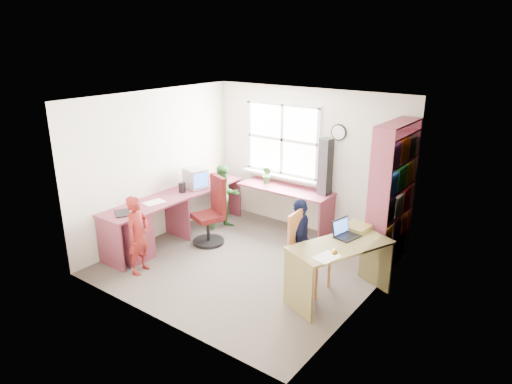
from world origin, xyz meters
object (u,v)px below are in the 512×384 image
Objects in this scene: l_desk at (168,221)px; laptop_left at (126,210)px; bookshelf at (391,201)px; person_red at (138,235)px; crt_monitor at (195,178)px; laptop_right at (345,232)px; potted_plant at (267,175)px; person_navy at (300,239)px; person_green at (225,197)px; wooden_chair at (305,248)px; right_desk at (340,259)px; cd_tower at (325,167)px; swivel_chair at (212,215)px.

l_desk is 0.73m from laptop_left.
bookshelf reaches higher than person_red.
laptop_right is at bearing 8.48° from crt_monitor.
l_desk is 9.66× the size of potted_plant.
bookshelf is (2.96, 1.47, 0.55)m from l_desk.
laptop_left is 0.34× the size of person_navy.
crt_monitor is 0.61m from person_green.
wooden_chair is at bearing -77.82° from person_red.
potted_plant is at bearing -23.54° from person_red.
right_desk is 1.30m from bookshelf.
cd_tower is 1.81m from person_green.
laptop_right is at bearing -103.62° from bookshelf.
potted_plant is (0.67, 1.72, 0.45)m from l_desk.
crt_monitor is at bearing -167.55° from right_desk.
right_desk is 3.10m from laptop_left.
cd_tower is at bearing 63.91° from swivel_chair.
laptop_left is 1.09× the size of laptop_right.
l_desk is 2.63× the size of person_red.
right_desk is at bearing 3.85° from crt_monitor.
person_red is at bearing -109.54° from cd_tower.
swivel_chair is at bearing -126.33° from cd_tower.
wooden_chair reaches higher than l_desk.
crt_monitor is at bearing -123.97° from person_navy.
laptop_right is at bearing 128.44° from right_desk.
swivel_chair is (-2.39, 0.31, -0.07)m from right_desk.
right_desk is at bearing -80.79° from person_green.
person_navy is at bearing -41.81° from potted_plant.
l_desk reaches higher than right_desk.
bookshelf is 3.76m from laptop_left.
bookshelf is 3.55m from person_red.
wooden_chair is (2.31, 0.24, 0.11)m from l_desk.
laptop_right is (-0.07, 0.25, 0.26)m from right_desk.
laptop_right is at bearing 52.83° from laptop_left.
crt_monitor is at bearing 120.84° from laptop_left.
bookshelf is 3.18m from crt_monitor.
wooden_chair reaches higher than laptop_left.
laptop_left is (-0.01, -1.43, -0.12)m from crt_monitor.
swivel_chair is at bearing -8.33° from crt_monitor.
swivel_chair is 0.64m from person_green.
person_green is at bearing 132.16° from swivel_chair.
person_green reaches higher than wooden_chair.
wooden_chair is 2.23m from potted_plant.
laptop_left is (-0.16, -0.63, 0.34)m from l_desk.
person_red is (-0.44, -2.48, -0.34)m from potted_plant.
crt_monitor is at bearing -141.22° from cd_tower.
l_desk is 7.23× the size of crt_monitor.
person_red is (0.38, -1.57, -0.36)m from crt_monitor.
swivel_chair is at bearing 95.99° from laptop_left.
potted_plant is 0.27× the size of person_green.
person_navy reaches higher than laptop_right.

